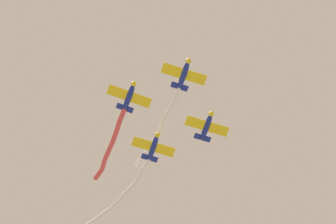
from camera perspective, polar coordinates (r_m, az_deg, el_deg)
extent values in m
ellipsoid|color=navy|center=(88.01, 1.72, 4.07)|extent=(4.65, 4.31, 1.08)
sphere|color=yellow|center=(87.35, 2.23, 5.57)|extent=(1.29, 1.29, 0.92)
ellipsoid|color=black|center=(88.22, 1.84, 4.54)|extent=(1.46, 1.41, 0.57)
cube|color=yellow|center=(87.83, 1.75, 4.15)|extent=(6.44, 6.92, 0.14)
cube|color=navy|center=(88.74, 1.27, 2.79)|extent=(2.74, 2.90, 0.12)
cube|color=yellow|center=(89.24, 1.28, 2.97)|extent=(0.99, 0.90, 1.48)
cylinder|color=white|center=(89.37, 0.94, 1.82)|extent=(2.53, 2.17, 1.28)
cylinder|color=white|center=(90.78, 0.32, 0.56)|extent=(2.29, 2.42, 1.55)
cylinder|color=white|center=(92.38, -0.38, -0.73)|extent=(2.73, 2.57, 1.50)
cylinder|color=white|center=(94.04, -0.97, -2.10)|extent=(2.64, 2.38, 1.31)
cylinder|color=white|center=(95.42, -1.64, -3.32)|extent=(2.05, 2.50, 0.99)
cylinder|color=white|center=(96.61, -2.45, -4.41)|extent=(2.04, 2.49, 0.97)
cylinder|color=white|center=(98.04, -3.20, -5.44)|extent=(2.23, 2.48, 1.47)
sphere|color=white|center=(88.72, 1.18, 2.51)|extent=(0.65, 0.65, 0.65)
sphere|color=white|center=(90.04, 0.70, 1.14)|extent=(0.65, 0.65, 0.65)
sphere|color=white|center=(91.53, -0.05, -0.01)|extent=(0.65, 0.65, 0.65)
sphere|color=white|center=(93.25, -0.70, -1.43)|extent=(0.65, 0.65, 0.65)
sphere|color=white|center=(94.85, -1.23, -2.76)|extent=(0.65, 0.65, 0.65)
sphere|color=white|center=(96.01, -2.05, -3.87)|extent=(0.65, 0.65, 0.65)
sphere|color=white|center=(97.21, -2.84, -4.95)|extent=(0.65, 0.65, 0.65)
sphere|color=white|center=(98.87, -3.55, -5.92)|extent=(0.65, 0.65, 0.65)
ellipsoid|color=navy|center=(91.07, 4.21, -1.61)|extent=(4.66, 4.30, 1.08)
sphere|color=yellow|center=(90.22, 4.73, -0.21)|extent=(1.29, 1.29, 0.92)
ellipsoid|color=black|center=(91.21, 4.33, -1.15)|extent=(1.46, 1.41, 0.57)
cube|color=yellow|center=(90.88, 4.25, -1.55)|extent=(6.42, 6.93, 0.14)
cube|color=navy|center=(91.96, 3.76, -2.80)|extent=(2.74, 2.91, 0.12)
cube|color=yellow|center=(92.43, 3.76, -2.60)|extent=(0.99, 0.90, 1.48)
ellipsoid|color=navy|center=(89.80, -4.27, 1.65)|extent=(4.51, 4.47, 1.08)
sphere|color=yellow|center=(88.97, -3.74, 3.08)|extent=(1.29, 1.29, 0.92)
ellipsoid|color=black|center=(89.96, -4.11, 2.11)|extent=(1.44, 1.44, 0.57)
cube|color=yellow|center=(89.61, -4.24, 1.72)|extent=(6.66, 6.71, 0.14)
cube|color=navy|center=(90.67, -4.72, 0.44)|extent=(2.82, 2.84, 0.12)
cube|color=yellow|center=(91.16, -4.67, 0.62)|extent=(0.95, 0.94, 1.48)
cylinder|color=#DB4C4C|center=(91.28, -5.05, -0.42)|extent=(2.41, 2.28, 1.33)
cylinder|color=#DB4C4C|center=(92.40, -5.47, -1.58)|extent=(2.29, 2.09, 1.09)
cylinder|color=#DB4C4C|center=(93.45, -5.85, -2.73)|extent=(2.31, 2.21, 1.07)
cylinder|color=#DB4C4C|center=(94.64, -6.28, -3.78)|extent=(2.27, 2.14, 1.44)
cylinder|color=#DB4C4C|center=(95.96, -6.68, -4.68)|extent=(2.27, 2.09, 1.50)
cylinder|color=#DB4C4C|center=(97.24, -7.03, -5.65)|extent=(2.34, 2.12, 1.12)
cylinder|color=#DB4C4C|center=(98.66, -7.52, -6.66)|extent=(2.37, 2.60, 1.59)
sphere|color=#DB4C4C|center=(90.68, -4.81, 0.17)|extent=(0.87, 0.87, 0.87)
sphere|color=#DB4C4C|center=(91.89, -5.29, -1.01)|extent=(0.87, 0.87, 0.87)
sphere|color=#DB4C4C|center=(92.92, -5.64, -2.15)|extent=(0.87, 0.87, 0.87)
sphere|color=#DB4C4C|center=(94.00, -6.07, -3.30)|extent=(0.87, 0.87, 0.87)
sphere|color=#DB4C4C|center=(95.29, -6.49, -4.24)|extent=(0.87, 0.87, 0.87)
sphere|color=#DB4C4C|center=(96.64, -6.87, -5.12)|extent=(0.87, 0.87, 0.87)
sphere|color=#DB4C4C|center=(97.85, -7.18, -6.18)|extent=(0.87, 0.87, 0.87)
sphere|color=#DB4C4C|center=(99.49, -7.86, -7.12)|extent=(0.87, 0.87, 0.87)
ellipsoid|color=navy|center=(92.71, -1.63, -3.87)|extent=(4.65, 4.31, 1.08)
sphere|color=yellow|center=(91.69, -1.17, -2.52)|extent=(1.29, 1.29, 0.92)
ellipsoid|color=black|center=(92.80, -1.50, -3.42)|extent=(1.46, 1.41, 0.57)
cube|color=yellow|center=(92.50, -1.60, -3.82)|extent=(6.44, 6.91, 0.14)
cube|color=navy|center=(93.74, -2.03, -5.01)|extent=(2.74, 2.90, 0.12)
cube|color=yellow|center=(94.19, -2.00, -4.80)|extent=(0.99, 0.90, 1.48)
cylinder|color=white|center=(94.47, -2.44, -5.73)|extent=(2.00, 2.21, 1.26)
cylinder|color=white|center=(95.85, -3.09, -6.83)|extent=(2.35, 2.46, 0.77)
cylinder|color=white|center=(97.20, -3.78, -7.87)|extent=(1.80, 2.25, 1.17)
cylinder|color=white|center=(98.58, -4.55, -8.66)|extent=(1.85, 2.40, 1.24)
cylinder|color=white|center=(99.99, -5.28, -9.42)|extent=(1.78, 2.16, 1.19)
cylinder|color=white|center=(101.53, -5.96, -10.09)|extent=(1.85, 2.32, 1.56)
cylinder|color=white|center=(103.05, -6.72, -10.65)|extent=(1.49, 2.24, 1.31)
cylinder|color=white|center=(104.43, -7.64, -11.27)|extent=(1.57, 2.73, 1.01)
cylinder|color=white|center=(105.99, -8.54, -11.86)|extent=(1.57, 2.38, 1.55)
sphere|color=white|center=(93.78, -2.10, -5.27)|extent=(0.62, 0.62, 0.62)
sphere|color=white|center=(95.18, -2.77, -6.18)|extent=(0.62, 0.62, 0.62)
sphere|color=white|center=(96.54, -3.40, -7.47)|extent=(0.62, 0.62, 0.62)
sphere|color=white|center=(97.86, -4.15, -8.26)|extent=(0.62, 0.62, 0.62)
sphere|color=white|center=(99.31, -4.95, -9.06)|extent=(0.62, 0.62, 0.62)
sphere|color=white|center=(100.67, -5.61, -9.77)|extent=(0.62, 0.62, 0.62)
sphere|color=white|center=(102.39, -6.31, -10.39)|extent=(0.62, 0.62, 0.62)
sphere|color=white|center=(103.72, -7.12, -10.91)|extent=(0.62, 0.62, 0.62)
sphere|color=white|center=(105.16, -8.15, -11.63)|extent=(0.62, 0.62, 0.62)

